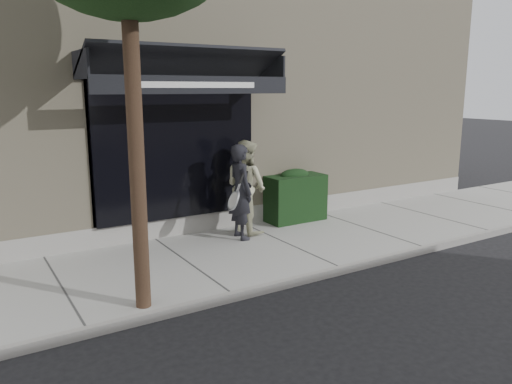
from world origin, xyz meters
TOP-DOWN VIEW (x-y plane):
  - ground at (0.00, 0.00)m, footprint 80.00×80.00m
  - sidewalk at (0.00, 0.00)m, footprint 20.00×3.00m
  - curb at (0.00, -1.55)m, footprint 20.00×0.10m
  - building_facade at (-0.01, 4.96)m, footprint 14.30×8.04m
  - hedge at (1.10, 1.25)m, footprint 1.30×0.70m
  - pedestrian_front at (-0.56, 0.69)m, footprint 0.71×0.86m
  - pedestrian_back at (-0.26, 1.01)m, footprint 0.87×1.04m

SIDE VIEW (x-z plane):
  - ground at x=0.00m, z-range 0.00..0.00m
  - sidewalk at x=0.00m, z-range 0.00..0.12m
  - curb at x=0.00m, z-range 0.00..0.14m
  - hedge at x=1.10m, z-range 0.09..1.23m
  - pedestrian_front at x=-0.56m, z-range 0.12..1.94m
  - pedestrian_back at x=-0.26m, z-range 0.12..1.97m
  - building_facade at x=-0.01m, z-range -0.08..5.56m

